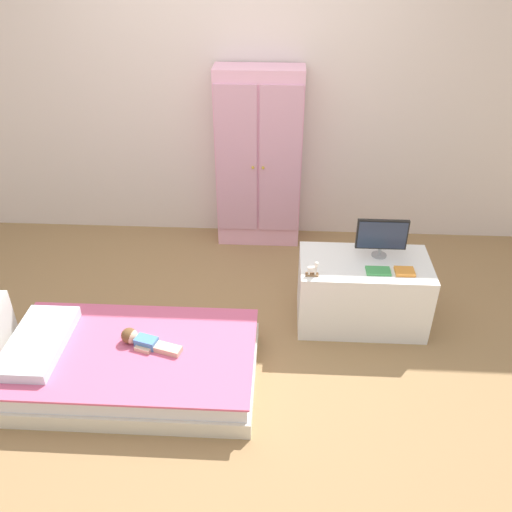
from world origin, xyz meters
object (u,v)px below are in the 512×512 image
at_px(tv_monitor, 382,236).
at_px(book_orange, 405,272).
at_px(tv_stand, 362,292).
at_px(bed, 132,364).
at_px(rocking_horse_toy, 313,269).
at_px(book_green, 378,271).
at_px(wardrobe, 259,160).
at_px(doll, 140,340).

bearing_deg(tv_monitor, book_orange, -54.17).
distance_m(tv_stand, book_orange, 0.36).
distance_m(bed, tv_stand, 1.60).
bearing_deg(rocking_horse_toy, bed, -156.98).
distance_m(bed, rocking_horse_toy, 1.27).
distance_m(book_green, book_orange, 0.17).
distance_m(wardrobe, rocking_horse_toy, 1.33).
relative_size(tv_stand, rocking_horse_toy, 8.46).
relative_size(bed, book_green, 9.66).
height_order(wardrobe, tv_monitor, wardrobe).
bearing_deg(tv_stand, book_green, -59.04).
xyz_separation_m(rocking_horse_toy, book_orange, (0.59, 0.06, -0.04)).
xyz_separation_m(bed, rocking_horse_toy, (1.10, 0.47, 0.42)).
bearing_deg(book_green, tv_monitor, 80.73).
bearing_deg(tv_stand, bed, -156.34).
bearing_deg(bed, tv_monitor, 24.88).
height_order(bed, doll, doll).
bearing_deg(doll, rocking_horse_toy, 21.66).
distance_m(tv_stand, book_green, 0.28).
bearing_deg(tv_stand, tv_monitor, 40.47).
relative_size(tv_monitor, rocking_horse_toy, 3.27).
relative_size(doll, book_orange, 3.11).
height_order(rocking_horse_toy, book_green, rocking_horse_toy).
xyz_separation_m(bed, wardrobe, (0.69, 1.72, 0.63)).
relative_size(tv_stand, book_green, 5.54).
bearing_deg(rocking_horse_toy, tv_monitor, 29.15).
xyz_separation_m(doll, book_green, (1.47, 0.48, 0.23)).
distance_m(wardrobe, tv_stand, 1.41).
xyz_separation_m(book_green, book_orange, (0.17, 0.00, 0.00)).
relative_size(book_green, book_orange, 1.26).
distance_m(tv_monitor, rocking_horse_toy, 0.53).
bearing_deg(book_orange, bed, -162.60).
bearing_deg(rocking_horse_toy, doll, -158.34).
relative_size(doll, tv_monitor, 1.15).
relative_size(rocking_horse_toy, book_orange, 0.82).
bearing_deg(book_green, wardrobe, 124.89).
xyz_separation_m(tv_stand, rocking_horse_toy, (-0.36, -0.17, 0.29)).
relative_size(rocking_horse_toy, book_green, 0.65).
bearing_deg(book_green, rocking_horse_toy, -171.59).
height_order(wardrobe, rocking_horse_toy, wardrobe).
distance_m(bed, tv_monitor, 1.79).
bearing_deg(wardrobe, tv_stand, -54.74).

